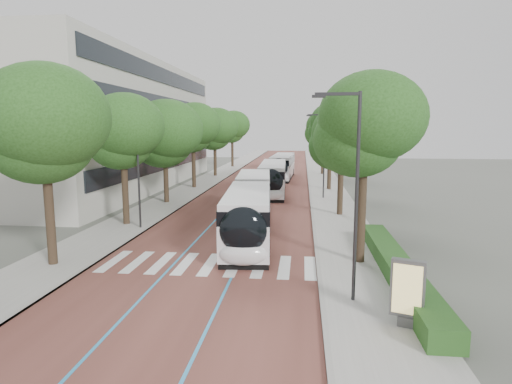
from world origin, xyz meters
The scene contains 20 objects.
ground centered at (0.00, 0.00, 0.00)m, with size 160.00×160.00×0.00m, color #51544C.
road centered at (0.00, 40.00, 0.01)m, with size 11.00×140.00×0.02m, color #582E27.
sidewalk_left centered at (-7.50, 40.00, 0.06)m, with size 4.00×140.00×0.12m, color gray.
sidewalk_right centered at (7.50, 40.00, 0.06)m, with size 4.00×140.00×0.12m, color gray.
kerb_left centered at (-5.60, 40.00, 0.06)m, with size 0.20×140.00×0.14m, color gray.
kerb_right centered at (5.60, 40.00, 0.06)m, with size 0.20×140.00×0.14m, color gray.
zebra_crossing centered at (0.20, 1.00, 0.03)m, with size 10.55×3.60×0.01m.
lane_line_left centered at (-1.60, 40.00, 0.02)m, with size 0.12×126.00×0.01m, color #2788C3.
lane_line_right centered at (1.60, 40.00, 0.02)m, with size 0.12×126.00×0.01m, color #2788C3.
office_building centered at (-19.47, 28.00, 7.00)m, with size 18.11×40.00×14.00m.
hedge centered at (9.10, 0.00, 0.52)m, with size 1.20×14.00×0.80m, color #1E4A19.
streetlight_near centered at (6.62, -3.00, 4.82)m, with size 1.82×0.20×8.00m.
streetlight_far centered at (6.62, 22.00, 4.82)m, with size 1.82×0.20×8.00m.
lamp_post_left centered at (-6.10, 8.00, 4.12)m, with size 0.14×0.14×8.00m, color #2B2A2D.
trees_left centered at (-7.50, 25.25, 6.42)m, with size 6.36×60.80×9.21m.
trees_right centered at (7.70, 23.52, 6.44)m, with size 5.65×47.39×8.97m.
lead_bus centered at (1.37, 8.60, 1.63)m, with size 3.90×18.53×3.20m.
bus_queued_0 centered at (1.75, 24.36, 1.62)m, with size 2.92×12.47×3.20m.
bus_queued_1 centered at (2.08, 38.11, 1.62)m, with size 2.98×12.48×3.20m.
ad_panel centered at (8.33, -5.06, 1.33)m, with size 1.15×0.66×2.31m.
Camera 1 is at (4.74, -19.26, 6.78)m, focal length 30.00 mm.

